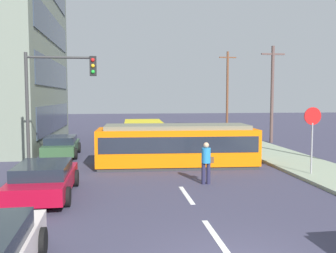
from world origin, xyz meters
The scene contains 14 objects.
ground_plane centered at (0.00, 10.00, 0.00)m, with size 120.00×120.00×0.00m, color #38374C.
lane_stripe_1 centered at (0.00, 2.00, 0.01)m, with size 0.16×2.40×0.01m, color silver.
lane_stripe_2 centered at (0.00, 6.00, 0.01)m, with size 0.16×2.40×0.01m, color silver.
lane_stripe_3 centered at (0.00, 17.50, 0.01)m, with size 0.16×2.40×0.01m, color silver.
lane_stripe_4 centered at (0.00, 23.50, 0.01)m, with size 0.16×2.40×0.01m, color silver.
streetcar_tram centered at (0.53, 11.50, 1.08)m, with size 7.95×2.90×2.08m.
city_bus centered at (-0.68, 18.19, 1.04)m, with size 2.71×5.75×1.81m.
pedestrian_crossing centered at (1.08, 7.55, 0.94)m, with size 0.51×0.36×1.67m.
parked_sedan_mid centered at (-4.94, 6.44, 0.63)m, with size 2.09×4.59×1.19m.
parked_sedan_far centered at (-5.65, 15.47, 0.62)m, with size 2.07×4.32×1.19m.
stop_sign centered at (5.91, 8.26, 2.19)m, with size 0.76×0.07×2.88m.
traffic_light_mast centered at (-5.03, 9.69, 3.73)m, with size 2.98×0.33×5.33m.
utility_pole_mid centered at (9.12, 20.11, 3.79)m, with size 1.80×0.24×7.22m.
utility_pole_far centered at (8.93, 31.11, 4.23)m, with size 1.80×0.24×8.10m.
Camera 1 is at (-2.38, -6.85, 3.47)m, focal length 40.21 mm.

